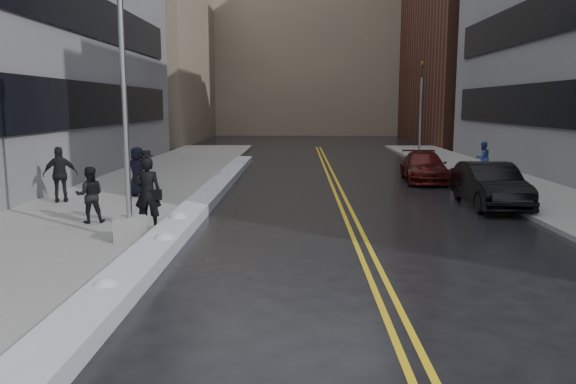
{
  "coord_description": "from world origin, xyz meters",
  "views": [
    {
      "loc": [
        0.89,
        -11.55,
        3.51
      ],
      "look_at": [
        0.62,
        2.57,
        1.3
      ],
      "focal_mm": 35.0,
      "sensor_mm": 36.0,
      "label": 1
    }
  ],
  "objects_px": {
    "pedestrian_fedora": "(148,193)",
    "pedestrian_east": "(483,158)",
    "pedestrian_d": "(60,174)",
    "car_black": "(490,185)",
    "lamppost": "(126,145)",
    "pedestrian_c": "(138,171)",
    "traffic_signal": "(421,106)",
    "car_maroon": "(424,167)",
    "pedestrian_b": "(90,195)",
    "fire_hydrant": "(509,182)"
  },
  "relations": [
    {
      "from": "pedestrian_c",
      "to": "pedestrian_d",
      "type": "xyz_separation_m",
      "value": [
        -2.29,
        -1.39,
        0.06
      ]
    },
    {
      "from": "traffic_signal",
      "to": "car_maroon",
      "type": "height_order",
      "value": "traffic_signal"
    },
    {
      "from": "pedestrian_c",
      "to": "car_black",
      "type": "xyz_separation_m",
      "value": [
        12.54,
        -1.19,
        -0.3
      ]
    },
    {
      "from": "pedestrian_d",
      "to": "pedestrian_east",
      "type": "bearing_deg",
      "value": -175.46
    },
    {
      "from": "car_black",
      "to": "lamppost",
      "type": "bearing_deg",
      "value": -151.34
    },
    {
      "from": "lamppost",
      "to": "pedestrian_fedora",
      "type": "bearing_deg",
      "value": 85.81
    },
    {
      "from": "lamppost",
      "to": "pedestrian_fedora",
      "type": "height_order",
      "value": "lamppost"
    },
    {
      "from": "lamppost",
      "to": "car_maroon",
      "type": "xyz_separation_m",
      "value": [
        9.96,
        12.2,
        -1.87
      ]
    },
    {
      "from": "pedestrian_b",
      "to": "pedestrian_c",
      "type": "bearing_deg",
      "value": -107.32
    },
    {
      "from": "traffic_signal",
      "to": "pedestrian_d",
      "type": "bearing_deg",
      "value": -133.85
    },
    {
      "from": "pedestrian_d",
      "to": "fire_hydrant",
      "type": "bearing_deg",
      "value": 167.39
    },
    {
      "from": "traffic_signal",
      "to": "pedestrian_fedora",
      "type": "relative_size",
      "value": 3.03
    },
    {
      "from": "pedestrian_fedora",
      "to": "pedestrian_east",
      "type": "bearing_deg",
      "value": -140.46
    },
    {
      "from": "lamppost",
      "to": "traffic_signal",
      "type": "bearing_deg",
      "value": 61.79
    },
    {
      "from": "pedestrian_b",
      "to": "car_black",
      "type": "distance_m",
      "value": 13.05
    },
    {
      "from": "traffic_signal",
      "to": "pedestrian_c",
      "type": "relative_size",
      "value": 3.29
    },
    {
      "from": "traffic_signal",
      "to": "pedestrian_fedora",
      "type": "bearing_deg",
      "value": -119.55
    },
    {
      "from": "pedestrian_c",
      "to": "car_black",
      "type": "bearing_deg",
      "value": -178.15
    },
    {
      "from": "pedestrian_c",
      "to": "pedestrian_b",
      "type": "bearing_deg",
      "value": 97.13
    },
    {
      "from": "fire_hydrant",
      "to": "car_black",
      "type": "relative_size",
      "value": 0.16
    },
    {
      "from": "pedestrian_c",
      "to": "pedestrian_east",
      "type": "xyz_separation_m",
      "value": [
        14.9,
        6.93,
        -0.12
      ]
    },
    {
      "from": "pedestrian_b",
      "to": "car_maroon",
      "type": "xyz_separation_m",
      "value": [
        11.73,
        10.07,
        -0.29
      ]
    },
    {
      "from": "lamppost",
      "to": "pedestrian_fedora",
      "type": "xyz_separation_m",
      "value": [
        0.1,
        1.37,
        -1.39
      ]
    },
    {
      "from": "lamppost",
      "to": "pedestrian_east",
      "type": "xyz_separation_m",
      "value": [
        13.15,
        13.83,
        -1.6
      ]
    },
    {
      "from": "pedestrian_b",
      "to": "pedestrian_d",
      "type": "xyz_separation_m",
      "value": [
        -2.27,
        3.38,
        0.16
      ]
    },
    {
      "from": "pedestrian_d",
      "to": "traffic_signal",
      "type": "bearing_deg",
      "value": -155.13
    },
    {
      "from": "pedestrian_fedora",
      "to": "car_maroon",
      "type": "distance_m",
      "value": 14.65
    },
    {
      "from": "pedestrian_b",
      "to": "traffic_signal",
      "type": "bearing_deg",
      "value": -141.51
    },
    {
      "from": "lamppost",
      "to": "pedestrian_east",
      "type": "height_order",
      "value": "lamppost"
    },
    {
      "from": "pedestrian_east",
      "to": "car_maroon",
      "type": "bearing_deg",
      "value": 7.05
    },
    {
      "from": "pedestrian_east",
      "to": "car_black",
      "type": "xyz_separation_m",
      "value": [
        -2.37,
        -8.12,
        -0.18
      ]
    },
    {
      "from": "traffic_signal",
      "to": "pedestrian_b",
      "type": "height_order",
      "value": "traffic_signal"
    },
    {
      "from": "lamppost",
      "to": "fire_hydrant",
      "type": "distance_m",
      "value": 14.81
    },
    {
      "from": "traffic_signal",
      "to": "pedestrian_d",
      "type": "xyz_separation_m",
      "value": [
        -15.84,
        -16.49,
        -2.29
      ]
    },
    {
      "from": "pedestrian_b",
      "to": "pedestrian_d",
      "type": "bearing_deg",
      "value": -73.27
    },
    {
      "from": "fire_hydrant",
      "to": "pedestrian_d",
      "type": "relative_size",
      "value": 0.38
    },
    {
      "from": "pedestrian_b",
      "to": "car_black",
      "type": "height_order",
      "value": "pedestrian_b"
    },
    {
      "from": "pedestrian_fedora",
      "to": "pedestrian_b",
      "type": "distance_m",
      "value": 2.03
    },
    {
      "from": "fire_hydrant",
      "to": "car_maroon",
      "type": "bearing_deg",
      "value": 119.15
    },
    {
      "from": "pedestrian_d",
      "to": "car_black",
      "type": "distance_m",
      "value": 14.83
    },
    {
      "from": "pedestrian_b",
      "to": "pedestrian_c",
      "type": "xyz_separation_m",
      "value": [
        0.01,
        4.77,
        0.1
      ]
    },
    {
      "from": "pedestrian_fedora",
      "to": "car_maroon",
      "type": "relative_size",
      "value": 0.43
    },
    {
      "from": "car_maroon",
      "to": "pedestrian_b",
      "type": "bearing_deg",
      "value": -134.84
    },
    {
      "from": "lamppost",
      "to": "car_black",
      "type": "bearing_deg",
      "value": 27.89
    },
    {
      "from": "car_maroon",
      "to": "pedestrian_fedora",
      "type": "bearing_deg",
      "value": -127.8
    },
    {
      "from": "car_black",
      "to": "car_maroon",
      "type": "xyz_separation_m",
      "value": [
        -0.82,
        6.49,
        -0.09
      ]
    },
    {
      "from": "pedestrian_d",
      "to": "car_black",
      "type": "height_order",
      "value": "pedestrian_d"
    },
    {
      "from": "pedestrian_b",
      "to": "pedestrian_d",
      "type": "distance_m",
      "value": 4.08
    },
    {
      "from": "pedestrian_fedora",
      "to": "pedestrian_east",
      "type": "xyz_separation_m",
      "value": [
        13.05,
        12.46,
        -0.2
      ]
    },
    {
      "from": "pedestrian_d",
      "to": "car_black",
      "type": "xyz_separation_m",
      "value": [
        14.82,
        0.2,
        -0.36
      ]
    }
  ]
}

